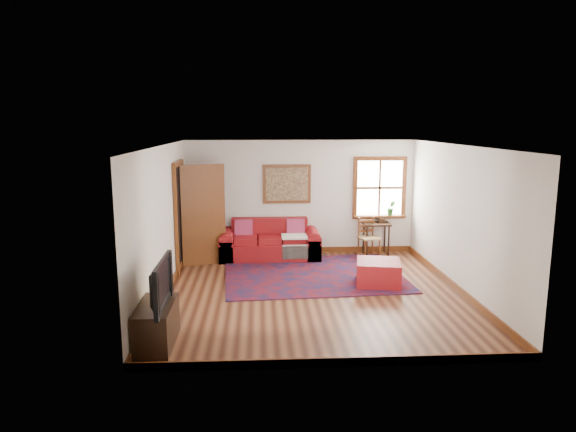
{
  "coord_description": "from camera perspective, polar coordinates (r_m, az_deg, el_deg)",
  "views": [
    {
      "loc": [
        -0.91,
        -8.38,
        2.87
      ],
      "look_at": [
        -0.4,
        0.6,
        1.23
      ],
      "focal_mm": 32.0,
      "sensor_mm": 36.0,
      "label": 1
    }
  ],
  "objects": [
    {
      "name": "television",
      "position": [
        6.76,
        -14.6,
        -7.3
      ],
      "size": [
        0.14,
        1.07,
        0.62
      ],
      "primitive_type": "imported",
      "rotation": [
        0.0,
        0.0,
        1.57
      ],
      "color": "black",
      "rests_on": "media_cabinet"
    },
    {
      "name": "room_envelope",
      "position": [
        8.53,
        2.88,
        2.13
      ],
      "size": [
        5.04,
        5.54,
        2.52
      ],
      "color": "silver",
      "rests_on": "ground"
    },
    {
      "name": "side_table",
      "position": [
        11.44,
        9.78,
        -1.38
      ],
      "size": [
        0.58,
        0.43,
        0.7
      ],
      "color": "black",
      "rests_on": "ground"
    },
    {
      "name": "ladder_back_chair",
      "position": [
        11.19,
        8.88,
        -2.21
      ],
      "size": [
        0.49,
        0.47,
        0.86
      ],
      "color": "tan",
      "rests_on": "ground"
    },
    {
      "name": "red_ottoman",
      "position": [
        9.38,
        10.0,
        -6.24
      ],
      "size": [
        0.89,
        0.89,
        0.44
      ],
      "primitive_type": "cube",
      "rotation": [
        0.0,
        0.0,
        -0.19
      ],
      "color": "maroon",
      "rests_on": "ground"
    },
    {
      "name": "persian_rug",
      "position": [
        9.88,
        2.81,
        -6.49
      ],
      "size": [
        3.49,
        2.86,
        0.02
      ],
      "primitive_type": "cube",
      "rotation": [
        0.0,
        0.0,
        0.06
      ],
      "color": "#610D14",
      "rests_on": "ground"
    },
    {
      "name": "ground",
      "position": [
        8.9,
        2.79,
        -8.46
      ],
      "size": [
        5.5,
        5.5,
        0.0
      ],
      "primitive_type": "plane",
      "color": "#3E1D10",
      "rests_on": "ground"
    },
    {
      "name": "media_cabinet",
      "position": [
        7.03,
        -14.41,
        -11.63
      ],
      "size": [
        0.45,
        1.0,
        0.55
      ],
      "primitive_type": "cube",
      "color": "black",
      "rests_on": "ground"
    },
    {
      "name": "doorway",
      "position": [
        10.4,
        -10.38,
        0.21
      ],
      "size": [
        0.89,
        1.08,
        2.14
      ],
      "color": "black",
      "rests_on": "ground"
    },
    {
      "name": "red_leather_sofa",
      "position": [
        11.03,
        -2.0,
        -3.26
      ],
      "size": [
        2.12,
        0.88,
        0.83
      ],
      "color": "maroon",
      "rests_on": "ground"
    },
    {
      "name": "framed_artwork",
      "position": [
        11.19,
        -0.13,
        3.58
      ],
      "size": [
        1.05,
        0.07,
        0.85
      ],
      "color": "brown",
      "rests_on": "ground"
    },
    {
      "name": "window",
      "position": [
        11.51,
        10.28,
        2.41
      ],
      "size": [
        1.18,
        0.2,
        1.38
      ],
      "color": "white",
      "rests_on": "ground"
    },
    {
      "name": "candle_hurricane",
      "position": [
        7.3,
        -13.51,
        -7.78
      ],
      "size": [
        0.12,
        0.12,
        0.18
      ],
      "color": "silver",
      "rests_on": "media_cabinet"
    }
  ]
}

